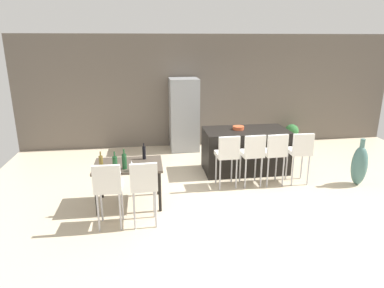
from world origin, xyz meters
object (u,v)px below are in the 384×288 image
bar_chair_left (227,153)px  wine_bottle_near (115,163)px  dining_table (128,169)px  wine_bottle_corner (144,153)px  wine_bottle_far (124,161)px  bar_chair_middle (253,152)px  wine_glass_middle (131,164)px  bar_chair_right (275,151)px  kitchen_island (245,150)px  refrigerator (184,115)px  dining_chair_far (144,183)px  fruit_bowl (238,128)px  bar_chair_far (300,150)px  wine_bottle_left (101,163)px  floor_vase (359,165)px  potted_plant (291,133)px  dining_chair_near (108,185)px

bar_chair_left → wine_bottle_near: (-2.02, -0.75, 0.17)m
dining_table → wine_bottle_corner: 0.41m
wine_bottle_corner → wine_bottle_far: size_ratio=0.86×
bar_chair_middle → wine_glass_middle: size_ratio=6.03×
wine_bottle_corner → bar_chair_middle: bearing=6.7°
bar_chair_right → bar_chair_middle: bearing=-180.0°
kitchen_island → wine_bottle_near: size_ratio=5.54×
kitchen_island → refrigerator: bearing=123.7°
wine_bottle_corner → wine_bottle_near: 0.69m
dining_table → dining_chair_far: dining_chair_far is taller
bar_chair_left → fruit_bowl: bearing=63.4°
bar_chair_left → bar_chair_far: bearing=0.0°
wine_bottle_left → bar_chair_far: bearing=11.4°
wine_bottle_corner → wine_bottle_left: bearing=-143.5°
kitchen_island → dining_table: (-2.43, -1.30, 0.20)m
bar_chair_left → wine_bottle_near: 2.16m
kitchen_island → bar_chair_middle: (-0.11, -0.83, 0.24)m
dining_table → wine_bottle_corner: bearing=39.6°
bar_chair_right → wine_bottle_far: bearing=-166.4°
bar_chair_right → wine_bottle_corner: bar_chair_right is taller
dining_table → wine_bottle_left: size_ratio=3.48×
dining_table → floor_vase: (4.43, 0.25, -0.26)m
bar_chair_left → bar_chair_right: 0.93m
bar_chair_middle → potted_plant: bar_chair_middle is taller
bar_chair_middle → refrigerator: (-1.03, 2.53, 0.22)m
bar_chair_middle → refrigerator: 2.74m
bar_chair_right → dining_table: 2.81m
dining_chair_near → wine_bottle_near: bearing=81.3°
kitchen_island → wine_bottle_far: 2.93m
bar_chair_far → potted_plant: 2.72m
bar_chair_left → dining_chair_near: (-2.09, -1.22, 0.00)m
bar_chair_left → dining_table: (-1.83, -0.47, -0.04)m
wine_bottle_corner → wine_bottle_left: 0.84m
potted_plant → fruit_bowl: bearing=-140.0°
bar_chair_middle → wine_bottle_far: size_ratio=3.15×
bar_chair_right → fruit_bowl: bearing=119.1°
kitchen_island → wine_bottle_left: size_ratio=5.40×
kitchen_island → refrigerator: refrigerator is taller
bar_chair_middle → refrigerator: bearing=112.1°
bar_chair_middle → fruit_bowl: size_ratio=4.36×
wine_bottle_far → floor_vase: 4.52m
bar_chair_right → floor_vase: bar_chair_right is taller
bar_chair_middle → bar_chair_far: (0.96, -0.00, 0.00)m
wine_bottle_left → floor_vase: 4.89m
dining_table → wine_bottle_far: 0.30m
dining_chair_far → wine_bottle_near: wine_bottle_near is taller
dining_chair_far → potted_plant: dining_chair_far is taller
wine_bottle_corner → fruit_bowl: bearing=29.3°
bar_chair_right → wine_bottle_near: size_ratio=3.28×
dining_chair_near → dining_table: bearing=71.1°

